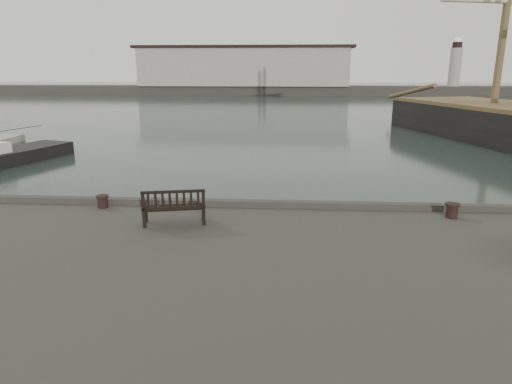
{
  "coord_description": "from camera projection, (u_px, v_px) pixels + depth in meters",
  "views": [
    {
      "loc": [
        1.88,
        -13.0,
        5.46
      ],
      "look_at": [
        1.04,
        -0.5,
        2.1
      ],
      "focal_mm": 32.0,
      "sensor_mm": 36.0,
      "label": 1
    }
  ],
  "objects": [
    {
      "name": "bollard_right",
      "position": [
        452.0,
        211.0,
        12.39
      ],
      "size": [
        0.39,
        0.39,
        0.4
      ],
      "primitive_type": "cylinder",
      "rotation": [
        0.0,
        0.0,
        -0.01
      ],
      "color": "black",
      "rests_on": "quay"
    },
    {
      "name": "bollard_left",
      "position": [
        103.0,
        202.0,
        13.3
      ],
      "size": [
        0.44,
        0.44,
        0.37
      ],
      "primitive_type": "cylinder",
      "rotation": [
        0.0,
        0.0,
        -0.27
      ],
      "color": "black",
      "rests_on": "quay"
    },
    {
      "name": "breakwater",
      "position": [
        259.0,
        75.0,
        101.9
      ],
      "size": [
        140.0,
        9.5,
        12.2
      ],
      "color": "#383530",
      "rests_on": "ground"
    },
    {
      "name": "ground",
      "position": [
        224.0,
        253.0,
        14.07
      ],
      "size": [
        400.0,
        400.0,
        0.0
      ],
      "primitive_type": "plane",
      "color": "black",
      "rests_on": "ground"
    },
    {
      "name": "bench",
      "position": [
        174.0,
        213.0,
        11.87
      ],
      "size": [
        1.69,
        0.88,
        0.93
      ],
      "rotation": [
        0.0,
        0.0,
        0.21
      ],
      "color": "black",
      "rests_on": "quay"
    }
  ]
}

